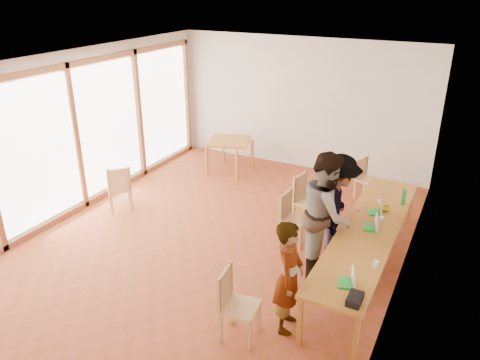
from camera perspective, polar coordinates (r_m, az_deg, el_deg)
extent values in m
plane|color=#993F25|center=(8.11, -3.14, -7.46)|extent=(8.00, 8.00, 0.00)
cube|color=beige|center=(10.92, 7.43, 9.14)|extent=(6.00, 0.10, 3.00)
cube|color=beige|center=(6.56, 19.83, -1.95)|extent=(0.10, 8.00, 3.00)
cube|color=white|center=(9.25, -19.48, 5.36)|extent=(0.10, 8.00, 3.00)
cube|color=white|center=(7.06, -3.69, 14.10)|extent=(6.00, 8.00, 0.04)
cube|color=#A56924|center=(7.22, 15.45, -5.89)|extent=(0.80, 4.00, 0.05)
cube|color=#A56924|center=(5.93, 7.29, -16.73)|extent=(0.06, 0.06, 0.70)
cube|color=#A56924|center=(9.15, 15.88, -2.12)|extent=(0.06, 0.06, 0.70)
cube|color=#A56924|center=(5.81, 13.92, -18.39)|extent=(0.06, 0.06, 0.70)
cube|color=#A56924|center=(9.07, 20.05, -2.92)|extent=(0.06, 0.06, 0.70)
cube|color=#A56924|center=(10.74, -1.28, 4.77)|extent=(0.90, 0.90, 0.05)
cube|color=#A56924|center=(10.73, -4.09, 2.57)|extent=(0.05, 0.05, 0.70)
cube|color=#A56924|center=(11.36, -2.05, 3.82)|extent=(0.05, 0.05, 0.70)
cube|color=#A56924|center=(10.37, -0.39, 1.88)|extent=(0.05, 0.05, 0.70)
cube|color=#A56924|center=(11.02, 1.49, 3.20)|extent=(0.05, 0.05, 0.70)
cube|color=tan|center=(5.94, 0.00, -15.24)|extent=(0.49, 0.49, 0.04)
cube|color=tan|center=(5.84, -1.88, -12.90)|extent=(0.10, 0.44, 0.46)
cube|color=tan|center=(7.93, 6.75, -4.81)|extent=(0.44, 0.44, 0.04)
cube|color=tan|center=(7.89, 5.59, -2.95)|extent=(0.07, 0.42, 0.44)
cube|color=tan|center=(8.49, 8.35, -2.71)|extent=(0.51, 0.51, 0.04)
cube|color=tan|center=(8.47, 7.26, -0.81)|extent=(0.12, 0.44, 0.47)
cube|color=tan|center=(9.79, 15.31, -0.02)|extent=(0.50, 0.50, 0.04)
cube|color=tan|center=(9.80, 14.59, 1.48)|extent=(0.17, 0.38, 0.41)
cube|color=tan|center=(9.29, -14.51, -0.96)|extent=(0.61, 0.61, 0.04)
cube|color=tan|center=(9.01, -14.52, -0.01)|extent=(0.32, 0.35, 0.45)
imported|color=gray|center=(5.93, 5.99, -11.66)|extent=(0.47, 0.62, 1.52)
imported|color=gray|center=(7.03, 10.49, -4.05)|extent=(0.97, 1.11, 1.92)
imported|color=gray|center=(7.43, 11.78, -3.37)|extent=(0.85, 1.23, 1.75)
cube|color=green|center=(5.93, 12.75, -12.13)|extent=(0.23, 0.28, 0.03)
cube|color=white|center=(5.88, 13.70, -11.50)|extent=(0.12, 0.24, 0.21)
cube|color=green|center=(7.22, 15.58, -5.55)|extent=(0.21, 0.27, 0.03)
cube|color=white|center=(7.18, 16.36, -5.01)|extent=(0.10, 0.24, 0.21)
cube|color=green|center=(7.68, 16.02, -3.78)|extent=(0.24, 0.28, 0.03)
cube|color=white|center=(7.66, 16.73, -3.23)|extent=(0.13, 0.23, 0.20)
imported|color=gold|center=(7.78, 17.31, -3.33)|extent=(0.14, 0.14, 0.09)
cylinder|color=#1F733D|center=(8.05, 19.34, -1.94)|extent=(0.07, 0.07, 0.28)
cylinder|color=silver|center=(6.31, 16.25, -9.82)|extent=(0.07, 0.07, 0.09)
cylinder|color=white|center=(7.48, 16.88, -4.54)|extent=(0.08, 0.08, 0.06)
cube|color=#DA3C4B|center=(7.72, 14.16, -3.48)|extent=(0.05, 0.10, 0.01)
cube|color=black|center=(5.65, 13.83, -13.91)|extent=(0.16, 0.26, 0.09)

